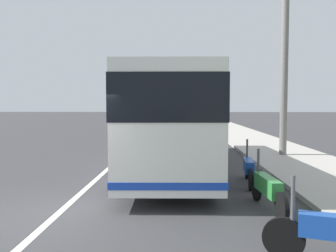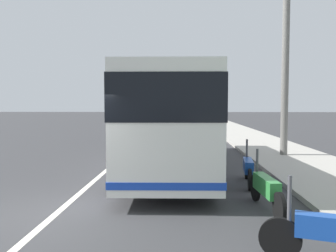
{
  "view_description": "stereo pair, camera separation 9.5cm",
  "coord_description": "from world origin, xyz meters",
  "px_view_note": "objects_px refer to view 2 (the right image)",
  "views": [
    {
      "loc": [
        -6.75,
        -2.54,
        2.28
      ],
      "look_at": [
        5.29,
        -2.16,
        1.56
      ],
      "focal_mm": 37.37,
      "sensor_mm": 36.0,
      "label": 1
    },
    {
      "loc": [
        -6.75,
        -2.64,
        2.28
      ],
      "look_at": [
        5.29,
        -2.16,
        1.56
      ],
      "focal_mm": 37.37,
      "sensor_mm": 36.0,
      "label": 2
    }
  ],
  "objects_px": {
    "car_oncoming": "(145,117)",
    "car_behind_bus": "(181,116)",
    "motorcycle_by_tree": "(266,189)",
    "utility_pole": "(285,78)",
    "coach_bus": "(169,115)",
    "motorcycle_angled": "(248,168)"
  },
  "relations": [
    {
      "from": "motorcycle_by_tree",
      "to": "motorcycle_angled",
      "type": "relative_size",
      "value": 1.1
    },
    {
      "from": "car_oncoming",
      "to": "utility_pole",
      "type": "distance_m",
      "value": 31.98
    },
    {
      "from": "motorcycle_by_tree",
      "to": "car_oncoming",
      "type": "height_order",
      "value": "car_oncoming"
    },
    {
      "from": "motorcycle_angled",
      "to": "utility_pole",
      "type": "bearing_deg",
      "value": -18.87
    },
    {
      "from": "motorcycle_by_tree",
      "to": "motorcycle_angled",
      "type": "height_order",
      "value": "motorcycle_by_tree"
    },
    {
      "from": "coach_bus",
      "to": "car_oncoming",
      "type": "distance_m",
      "value": 33.25
    },
    {
      "from": "car_oncoming",
      "to": "utility_pole",
      "type": "xyz_separation_m",
      "value": [
        -30.5,
        -9.22,
        2.68
      ]
    },
    {
      "from": "motorcycle_angled",
      "to": "car_oncoming",
      "type": "xyz_separation_m",
      "value": [
        35.67,
        6.71,
        0.29
      ]
    },
    {
      "from": "car_oncoming",
      "to": "utility_pole",
      "type": "relative_size",
      "value": 0.65
    },
    {
      "from": "coach_bus",
      "to": "car_oncoming",
      "type": "xyz_separation_m",
      "value": [
        32.94,
        4.34,
        -1.16
      ]
    },
    {
      "from": "coach_bus",
      "to": "utility_pole",
      "type": "xyz_separation_m",
      "value": [
        2.44,
        -4.88,
        1.53
      ]
    },
    {
      "from": "motorcycle_by_tree",
      "to": "utility_pole",
      "type": "distance_m",
      "value": 8.7
    },
    {
      "from": "motorcycle_by_tree",
      "to": "car_behind_bus",
      "type": "xyz_separation_m",
      "value": [
        41.03,
        1.91,
        0.25
      ]
    },
    {
      "from": "motorcycle_by_tree",
      "to": "utility_pole",
      "type": "height_order",
      "value": "utility_pole"
    },
    {
      "from": "car_oncoming",
      "to": "car_behind_bus",
      "type": "bearing_deg",
      "value": 118.71
    },
    {
      "from": "motorcycle_angled",
      "to": "utility_pole",
      "type": "height_order",
      "value": "utility_pole"
    },
    {
      "from": "motorcycle_angled",
      "to": "car_oncoming",
      "type": "relative_size",
      "value": 0.47
    },
    {
      "from": "car_oncoming",
      "to": "car_behind_bus",
      "type": "xyz_separation_m",
      "value": [
        2.77,
        -4.7,
        -0.02
      ]
    },
    {
      "from": "coach_bus",
      "to": "utility_pole",
      "type": "relative_size",
      "value": 1.66
    },
    {
      "from": "coach_bus",
      "to": "utility_pole",
      "type": "height_order",
      "value": "utility_pole"
    },
    {
      "from": "car_oncoming",
      "to": "utility_pole",
      "type": "height_order",
      "value": "utility_pole"
    },
    {
      "from": "motorcycle_by_tree",
      "to": "utility_pole",
      "type": "bearing_deg",
      "value": -22.34
    }
  ]
}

